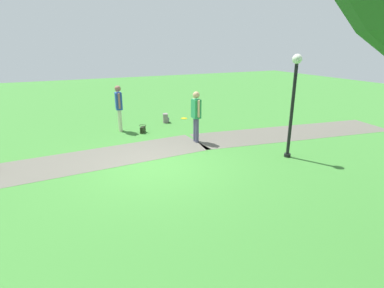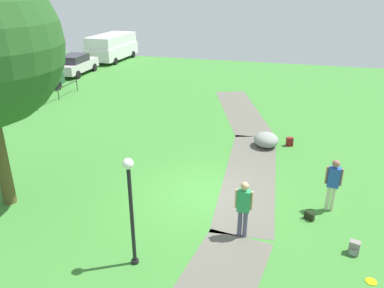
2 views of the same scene
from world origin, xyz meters
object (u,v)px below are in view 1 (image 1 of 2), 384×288
at_px(lamp_post, 293,95).
at_px(spare_backpack_on_lawn, 166,118).
at_px(woman_with_handbag, 119,105).
at_px(handbag_on_grass, 143,129).
at_px(man_near_boulder, 196,113).
at_px(frisbee_on_grass, 184,118).

xyz_separation_m(lamp_post, spare_backpack_on_lawn, (1.92, -5.69, -1.74)).
distance_m(woman_with_handbag, handbag_on_grass, 1.34).
xyz_separation_m(lamp_post, man_near_boulder, (1.92, -2.59, -0.88)).
xyz_separation_m(spare_backpack_on_lawn, frisbee_on_grass, (-1.03, -0.32, -0.18)).
bearing_deg(man_near_boulder, woman_with_handbag, -50.16).
bearing_deg(handbag_on_grass, spare_backpack_on_lawn, -140.11).
bearing_deg(lamp_post, man_near_boulder, -53.41).
xyz_separation_m(woman_with_handbag, handbag_on_grass, (-0.74, 0.63, -0.93)).
bearing_deg(lamp_post, spare_backpack_on_lawn, -71.32).
distance_m(lamp_post, frisbee_on_grass, 6.38).
xyz_separation_m(lamp_post, handbag_on_grass, (3.32, -4.52, -1.80)).
relative_size(woman_with_handbag, frisbee_on_grass, 6.54).
height_order(spare_backpack_on_lawn, frisbee_on_grass, spare_backpack_on_lawn).
distance_m(lamp_post, woman_with_handbag, 6.62).
bearing_deg(spare_backpack_on_lawn, woman_with_handbag, 14.19).
distance_m(man_near_boulder, handbag_on_grass, 2.56).
relative_size(lamp_post, man_near_boulder, 1.72).
bearing_deg(spare_backpack_on_lawn, man_near_boulder, 90.01).
bearing_deg(woman_with_handbag, lamp_post, 128.24).
xyz_separation_m(handbag_on_grass, spare_backpack_on_lawn, (-1.40, -1.17, 0.05)).
height_order(lamp_post, spare_backpack_on_lawn, lamp_post).
bearing_deg(frisbee_on_grass, man_near_boulder, 73.20).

